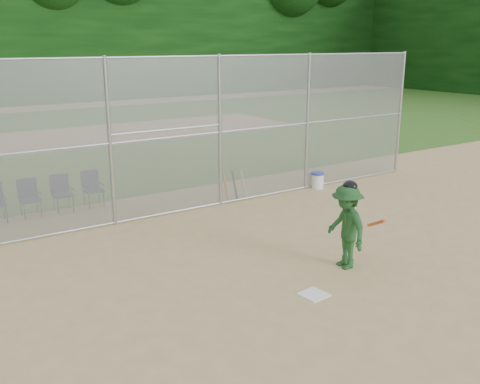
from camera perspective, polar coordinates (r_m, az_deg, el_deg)
ground at (r=10.27m, az=7.77°, el=-9.10°), size 100.00×100.00×0.00m
grass_strip at (r=26.09m, az=-19.10°, el=5.39°), size 100.00×100.00×0.00m
dirt_patch_far at (r=26.09m, az=-19.10°, el=5.40°), size 24.00×24.00×0.00m
backstop_fence at (r=13.67m, az=-5.79°, el=6.29°), size 16.09×0.09×4.00m
treeline at (r=27.71m, az=-21.25°, el=17.20°), size 81.00×60.00×11.00m
home_plate at (r=9.64m, az=7.88°, el=-10.78°), size 0.48×0.48×0.02m
batter_at_plate at (r=10.57m, az=11.27°, el=-3.58°), size 1.01×1.36×1.76m
water_cooler at (r=16.37m, az=8.28°, el=1.25°), size 0.38×0.38×0.48m
spare_bats at (r=15.02m, az=-0.59°, el=0.76°), size 0.66×0.36×0.83m
chair_3 at (r=14.48m, az=-21.50°, el=-0.65°), size 0.54×0.52×0.96m
chair_4 at (r=14.65m, az=-18.40°, el=-0.17°), size 0.54×0.52×0.96m
chair_5 at (r=14.86m, az=-15.38°, el=0.30°), size 0.54×0.52×0.96m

